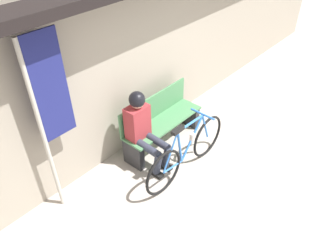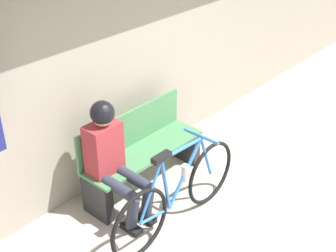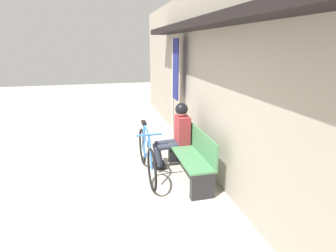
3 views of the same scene
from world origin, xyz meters
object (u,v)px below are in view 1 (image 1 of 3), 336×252
at_px(park_bench_near, 161,123).
at_px(bicycle, 187,151).
at_px(person_seated, 143,126).
at_px(banner_pole, 48,106).

relative_size(park_bench_near, bicycle, 0.85).
distance_m(bicycle, person_seated, 0.73).
distance_m(person_seated, banner_pole, 1.44).
distance_m(park_bench_near, person_seated, 0.61).
height_order(bicycle, banner_pole, banner_pole).
height_order(bicycle, person_seated, person_seated).
xyz_separation_m(park_bench_near, person_seated, (-0.51, -0.12, 0.30)).
xyz_separation_m(park_bench_near, bicycle, (-0.25, -0.73, -0.00)).
relative_size(bicycle, banner_pole, 0.73).
xyz_separation_m(park_bench_near, banner_pole, (-1.67, 0.15, 1.11)).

